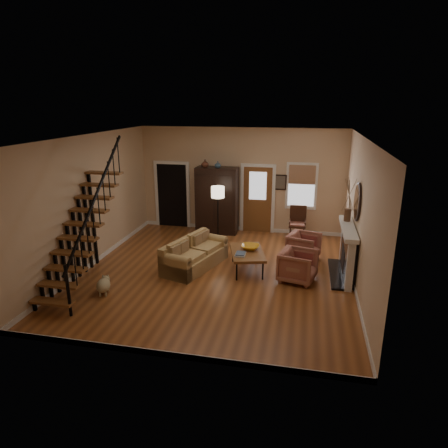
% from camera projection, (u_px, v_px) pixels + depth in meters
% --- Properties ---
extents(room, '(7.00, 7.33, 3.30)m').
position_uv_depth(room, '(216.00, 197.00, 11.15)').
color(room, '#965226').
rests_on(room, ground).
extents(staircase, '(0.94, 2.80, 3.20)m').
position_uv_depth(staircase, '(79.00, 219.00, 8.72)').
color(staircase, brown).
rests_on(staircase, ground).
extents(fireplace, '(0.33, 1.95, 2.30)m').
position_uv_depth(fireplace, '(349.00, 247.00, 9.51)').
color(fireplace, black).
rests_on(fireplace, ground).
extents(armoire, '(1.30, 0.60, 2.10)m').
position_uv_depth(armoire, '(217.00, 200.00, 12.64)').
color(armoire, black).
rests_on(armoire, ground).
extents(vase_a, '(0.24, 0.24, 0.25)m').
position_uv_depth(vase_a, '(205.00, 164.00, 12.27)').
color(vase_a, '#4C2619').
rests_on(vase_a, armoire).
extents(vase_b, '(0.20, 0.20, 0.21)m').
position_uv_depth(vase_b, '(218.00, 165.00, 12.19)').
color(vase_b, '#334C60').
rests_on(vase_b, armoire).
extents(sofa, '(1.39, 2.11, 0.73)m').
position_uv_depth(sofa, '(195.00, 254.00, 10.11)').
color(sofa, tan).
rests_on(sofa, ground).
extents(coffee_table, '(1.09, 1.48, 0.51)m').
position_uv_depth(coffee_table, '(247.00, 261.00, 9.95)').
color(coffee_table, brown).
rests_on(coffee_table, ground).
extents(bowl, '(0.45, 0.45, 0.11)m').
position_uv_depth(bowl, '(250.00, 247.00, 9.99)').
color(bowl, orange).
rests_on(bowl, coffee_table).
extents(books, '(0.24, 0.33, 0.06)m').
position_uv_depth(books, '(240.00, 254.00, 9.61)').
color(books, beige).
rests_on(books, coffee_table).
extents(armchair_left, '(0.98, 0.96, 0.74)m').
position_uv_depth(armchair_left, '(298.00, 266.00, 9.33)').
color(armchair_left, maroon).
rests_on(armchair_left, ground).
extents(armchair_right, '(0.98, 0.96, 0.72)m').
position_uv_depth(armchair_right, '(304.00, 247.00, 10.62)').
color(armchair_right, maroon).
rests_on(armchair_right, ground).
extents(floor_lamp, '(0.49, 0.49, 1.70)m').
position_uv_depth(floor_lamp, '(218.00, 215.00, 11.79)').
color(floor_lamp, black).
rests_on(floor_lamp, ground).
extents(side_chair, '(0.54, 0.54, 1.02)m').
position_uv_depth(side_chair, '(297.00, 223.00, 12.11)').
color(side_chair, '#3C2013').
rests_on(side_chair, ground).
extents(dog, '(0.41, 0.55, 0.36)m').
position_uv_depth(dog, '(103.00, 286.00, 8.74)').
color(dog, tan).
rests_on(dog, ground).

